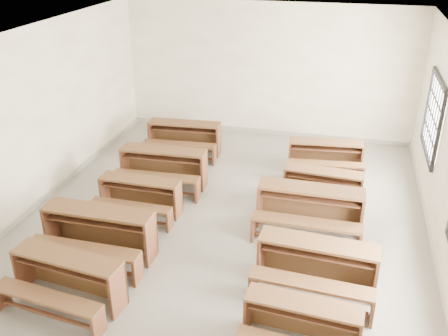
% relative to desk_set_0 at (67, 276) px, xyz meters
% --- Properties ---
extents(room, '(8.50, 8.50, 3.20)m').
position_rel_desk_set_0_xyz_m(room, '(1.63, 2.64, 1.73)').
color(room, slate).
rests_on(room, ground).
extents(desk_set_0, '(1.67, 1.00, 0.71)m').
position_rel_desk_set_0_xyz_m(desk_set_0, '(0.00, 0.00, 0.00)').
color(desk_set_0, brown).
rests_on(desk_set_0, ground).
extents(desk_set_1, '(1.75, 0.91, 0.79)m').
position_rel_desk_set_0_xyz_m(desk_set_1, '(-0.09, 1.10, 0.04)').
color(desk_set_1, brown).
rests_on(desk_set_1, ground).
extents(desk_set_2, '(1.47, 0.78, 0.66)m').
position_rel_desk_set_0_xyz_m(desk_set_2, '(0.02, 2.46, -0.03)').
color(desk_set_2, brown).
rests_on(desk_set_2, ground).
extents(desk_set_3, '(1.73, 0.95, 0.76)m').
position_rel_desk_set_0_xyz_m(desk_set_3, '(0.04, 3.59, 0.03)').
color(desk_set_3, brown).
rests_on(desk_set_3, ground).
extents(desk_set_4, '(1.68, 0.96, 0.73)m').
position_rel_desk_set_0_xyz_m(desk_set_4, '(-0.06, 5.20, 0.01)').
color(desk_set_4, brown).
rests_on(desk_set_4, ground).
extents(desk_set_5, '(1.47, 0.84, 0.64)m').
position_rel_desk_set_0_xyz_m(desk_set_5, '(3.20, -0.04, -0.04)').
color(desk_set_5, brown).
rests_on(desk_set_5, ground).
extents(desk_set_6, '(1.72, 0.97, 0.75)m').
position_rel_desk_set_0_xyz_m(desk_set_6, '(3.27, 1.11, 0.02)').
color(desk_set_6, brown).
rests_on(desk_set_6, ground).
extents(desk_set_7, '(1.76, 0.92, 0.79)m').
position_rel_desk_set_0_xyz_m(desk_set_7, '(3.03, 2.63, 0.05)').
color(desk_set_7, brown).
rests_on(desk_set_7, ground).
extents(desk_set_8, '(1.50, 0.85, 0.65)m').
position_rel_desk_set_0_xyz_m(desk_set_8, '(3.17, 3.64, -0.04)').
color(desk_set_8, brown).
rests_on(desk_set_8, ground).
extents(desk_set_9, '(1.61, 0.95, 0.69)m').
position_rel_desk_set_0_xyz_m(desk_set_9, '(3.12, 4.99, -0.01)').
color(desk_set_9, brown).
rests_on(desk_set_9, ground).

